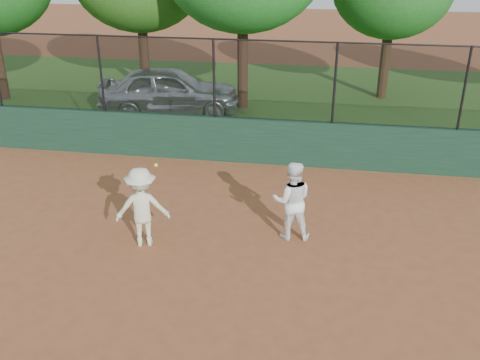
# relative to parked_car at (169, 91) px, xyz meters

# --- Properties ---
(ground) EXTENTS (80.00, 80.00, 0.00)m
(ground) POSITION_rel_parked_car_xyz_m (2.86, -9.82, -0.79)
(ground) COLOR brown
(ground) RESTS_ON ground
(back_wall) EXTENTS (26.00, 0.20, 1.20)m
(back_wall) POSITION_rel_parked_car_xyz_m (2.86, -3.82, -0.19)
(back_wall) COLOR #1A3B27
(back_wall) RESTS_ON ground
(grass_strip) EXTENTS (36.00, 12.00, 0.01)m
(grass_strip) POSITION_rel_parked_car_xyz_m (2.86, 2.18, -0.78)
(grass_strip) COLOR #29551A
(grass_strip) RESTS_ON ground
(parked_car) EXTENTS (4.90, 2.75, 1.57)m
(parked_car) POSITION_rel_parked_car_xyz_m (0.00, 0.00, 0.00)
(parked_car) COLOR #B2B8BD
(parked_car) RESTS_ON ground
(player_second) EXTENTS (0.86, 0.71, 1.60)m
(player_second) POSITION_rel_parked_car_xyz_m (4.66, -7.53, 0.01)
(player_second) COLOR white
(player_second) RESTS_ON ground
(player_main) EXTENTS (1.15, 0.85, 1.82)m
(player_main) POSITION_rel_parked_car_xyz_m (1.89, -8.26, 0.01)
(player_main) COLOR beige
(player_main) RESTS_ON ground
(fence_assembly) EXTENTS (26.00, 0.06, 2.00)m
(fence_assembly) POSITION_rel_parked_car_xyz_m (2.83, -3.82, 1.45)
(fence_assembly) COLOR black
(fence_assembly) RESTS_ON back_wall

